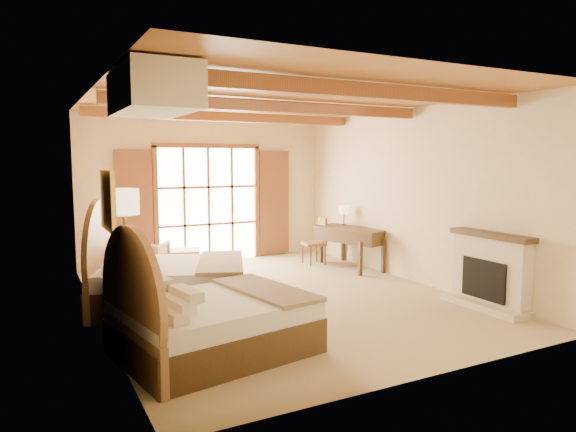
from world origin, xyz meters
TOP-DOWN VIEW (x-y plane):
  - floor at (0.00, 0.00)m, footprint 7.00×7.00m
  - wall_back at (0.00, 3.50)m, footprint 5.50×0.00m
  - wall_left at (-2.75, 0.00)m, footprint 0.00×7.00m
  - wall_right at (2.75, 0.00)m, footprint 0.00×7.00m
  - ceiling at (0.00, 0.00)m, footprint 7.00×7.00m
  - ceiling_beams at (0.00, 0.00)m, footprint 5.39×4.60m
  - french_doors at (0.00, 3.44)m, footprint 3.95×0.08m
  - fireplace at (2.60, -2.00)m, footprint 0.46×1.40m
  - painting at (-2.70, -0.75)m, footprint 0.06×0.95m
  - canopy_valance at (-2.40, -2.00)m, footprint 0.70×1.40m
  - bed_near at (-1.87, -1.83)m, footprint 2.35×1.92m
  - bed_far at (-1.83, 0.28)m, footprint 2.79×2.36m
  - nightstand at (-2.45, -0.34)m, footprint 0.57×0.57m
  - floor_lamp at (-2.50, -0.62)m, footprint 0.40×0.40m
  - armchair at (-1.68, 2.26)m, footprint 1.09×1.10m
  - ottoman at (-0.78, 2.70)m, footprint 0.73×0.73m
  - desk at (2.41, 1.41)m, footprint 1.10×1.70m
  - desk_chair at (1.92, 2.08)m, footprint 0.52×0.51m
  - desk_lamp at (2.50, 1.82)m, footprint 0.21×0.21m

SIDE VIEW (x-z plane):
  - floor at x=0.00m, z-range 0.00..0.00m
  - ottoman at x=-0.78m, z-range 0.00..0.43m
  - desk_chair at x=1.92m, z-range -0.19..0.82m
  - nightstand at x=-2.45m, z-range 0.00..0.66m
  - armchair at x=-1.68m, z-range 0.00..0.74m
  - bed_near at x=-1.87m, z-range -0.27..1.11m
  - bed_far at x=-1.83m, z-range -0.29..1.17m
  - desk at x=2.41m, z-range 0.03..0.88m
  - fireplace at x=2.60m, z-range -0.07..1.09m
  - desk_lamp at x=2.50m, z-range 0.95..1.37m
  - french_doors at x=0.00m, z-range -0.05..2.55m
  - wall_back at x=0.00m, z-range -1.15..4.35m
  - wall_left at x=-2.75m, z-range -1.90..5.10m
  - wall_right at x=2.75m, z-range -1.90..5.10m
  - floor_lamp at x=-2.50m, z-range 0.66..2.54m
  - painting at x=-2.70m, z-range 1.38..2.12m
  - canopy_valance at x=-2.40m, z-range 2.73..3.18m
  - ceiling_beams at x=0.00m, z-range 2.99..3.17m
  - ceiling at x=0.00m, z-range 3.20..3.20m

